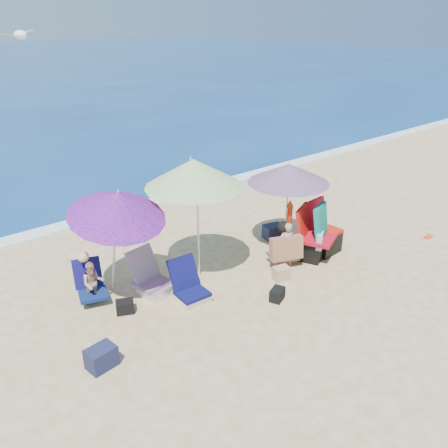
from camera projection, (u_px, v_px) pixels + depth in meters
ground at (274, 295)px, 8.17m from camera, size 120.00×120.00×0.00m
foam at (128, 209)px, 11.74m from camera, size 120.00×0.50×0.04m
umbrella_turquoise at (289, 173)px, 9.14m from camera, size 1.74×1.74×1.85m
umbrella_striped at (194, 173)px, 8.00m from camera, size 2.11×2.11×2.28m
umbrella_blue at (117, 205)px, 7.33m from camera, size 1.65×1.71×2.14m
furled_umbrella at (289, 227)px, 9.05m from camera, size 0.21×0.19×1.30m
chair_navy at (190, 290)px, 7.98m from camera, size 0.56×0.68×0.72m
chair_rainbow at (153, 282)px, 8.21m from camera, size 0.67×0.79×0.76m
camp_chair_left at (323, 237)px, 9.58m from camera, size 0.65×0.65×1.06m
camp_chair_right at (312, 239)px, 9.28m from camera, size 0.82×0.92×1.12m
person_center at (286, 246)px, 8.93m from camera, size 0.72×0.65×0.93m
person_left at (92, 281)px, 7.85m from camera, size 0.61×0.78×0.85m
bag_navy_a at (101, 358)px, 6.47m from camera, size 0.43×0.33×0.31m
bag_black_a at (125, 307)px, 7.68m from camera, size 0.35×0.31×0.21m
bag_tan at (281, 273)px, 8.61m from camera, size 0.34×0.28×0.25m
bag_navy_b at (273, 232)px, 10.20m from camera, size 0.47×0.39×0.30m
bag_black_b at (277, 294)px, 8.01m from camera, size 0.33×0.29×0.21m
orange_item at (428, 237)px, 10.28m from camera, size 0.24×0.12×0.03m
seagull at (20, 35)px, 6.55m from camera, size 0.67×0.46×0.12m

